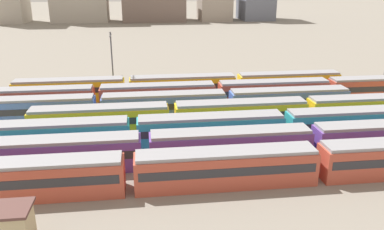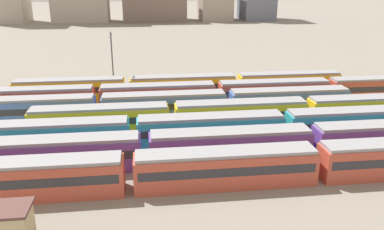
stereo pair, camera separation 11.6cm
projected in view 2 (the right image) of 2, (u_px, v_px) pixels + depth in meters
The scene contains 11 objects.
ground_plane at pixel (105, 133), 52.84m from camera, with size 600.00×600.00×0.00m, color gray.
train_track_0 at pixel (226, 167), 39.10m from camera, with size 55.80×3.06×3.75m.
train_track_1 at pixel (312, 142), 45.24m from camera, with size 74.70×3.06×3.75m.
train_track_2 at pixel (285, 126), 49.96m from camera, with size 74.70×3.06×3.75m.
train_track_3 at pixel (307, 111), 55.41m from camera, with size 74.70×3.06×3.75m.
train_track_4 at pixel (164, 105), 58.03m from camera, with size 55.80×3.06×3.75m.
train_track_5 at pixel (328, 90), 66.08m from camera, with size 112.50×3.06×3.75m.
train_track_6 at pixel (183, 86), 68.21m from camera, with size 55.80×3.06×3.75m.
catenary_pole_1 at pixel (112, 61), 68.03m from camera, with size 0.24×3.20×10.95m.
signal_hut at pixel (9, 224), 30.73m from camera, with size 3.60×3.00×3.04m.
distant_building_2 at pixel (154, 0), 184.03m from camera, with size 28.56×19.88×18.55m, color #7A665B.
Camera 2 is at (5.59, -34.54, 19.69)m, focal length 37.16 mm.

